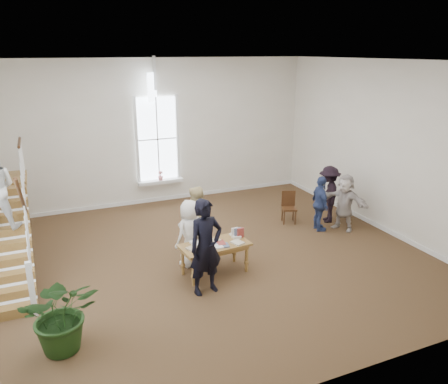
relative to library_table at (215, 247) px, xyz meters
name	(u,v)px	position (x,y,z in m)	size (l,w,h in m)	color
ground	(210,257)	(0.17, 0.76, -0.62)	(10.00, 10.00, 0.00)	#452E1B
room_shell	(160,190)	(0.17, 5.15, -0.22)	(10.49, 10.00, 10.00)	beige
library_table	(215,247)	(0.00, 0.00, 0.00)	(1.56, 0.89, 0.77)	brown
police_officer	(206,247)	(-0.45, -0.65, 0.37)	(0.73, 0.48, 1.99)	black
elderly_woman	(190,233)	(-0.35, 0.60, 0.16)	(0.76, 0.49, 1.56)	silver
person_yellow	(195,221)	(-0.05, 1.10, 0.22)	(0.82, 0.64, 1.68)	#DBC589
woman_cluster_a	(320,204)	(3.53, 1.14, 0.14)	(0.90, 0.37, 1.53)	navy
woman_cluster_b	(329,194)	(4.13, 1.59, 0.20)	(1.06, 0.61, 1.63)	black
woman_cluster_c	(344,202)	(4.17, 0.94, 0.16)	(1.45, 0.46, 1.56)	beige
floor_plant	(62,313)	(-3.23, -1.42, 0.05)	(1.20, 1.04, 1.34)	black
side_chair	(289,205)	(3.08, 2.00, -0.12)	(0.51, 0.51, 0.91)	#371C0F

